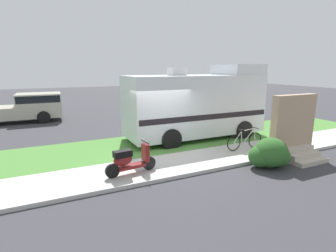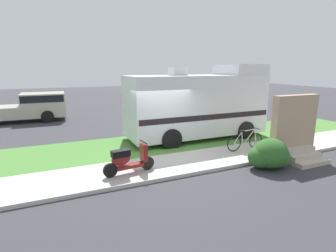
{
  "view_description": "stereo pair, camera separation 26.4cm",
  "coord_description": "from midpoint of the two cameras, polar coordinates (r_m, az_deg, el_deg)",
  "views": [
    {
      "loc": [
        -4.24,
        -8.92,
        3.37
      ],
      "look_at": [
        0.12,
        0.3,
        1.1
      ],
      "focal_mm": 28.05,
      "sensor_mm": 36.0,
      "label": 1
    },
    {
      "loc": [
        -4.0,
        -9.03,
        3.37
      ],
      "look_at": [
        0.12,
        0.3,
        1.1
      ],
      "focal_mm": 28.05,
      "sensor_mm": 36.0,
      "label": 2
    }
  ],
  "objects": [
    {
      "name": "porch_steps",
      "position": [
        10.93,
        25.2,
        -1.37
      ],
      "size": [
        2.0,
        1.26,
        2.4
      ],
      "color": "#BCB29E",
      "rests_on": "ground"
    },
    {
      "name": "pickup_truck_far",
      "position": [
        18.98,
        -29.32,
        3.63
      ],
      "size": [
        5.81,
        2.23,
        1.77
      ],
      "color": "#B7B29E",
      "rests_on": "ground"
    },
    {
      "name": "bottle_green",
      "position": [
        12.51,
        23.2,
        -3.06
      ],
      "size": [
        0.07,
        0.07,
        0.24
      ],
      "color": "#B2B2B7",
      "rests_on": "ground"
    },
    {
      "name": "scooter",
      "position": [
        8.29,
        -9.33,
        -7.33
      ],
      "size": [
        1.69,
        0.53,
        0.97
      ],
      "color": "black",
      "rests_on": "ground"
    },
    {
      "name": "sidewalk",
      "position": [
        9.4,
        2.45,
        -8.09
      ],
      "size": [
        24.0,
        2.0,
        0.12
      ],
      "color": "beige",
      "rests_on": "ground"
    },
    {
      "name": "bicycle",
      "position": [
        11.04,
        15.65,
        -3.04
      ],
      "size": [
        1.73,
        0.52,
        0.88
      ],
      "color": "black",
      "rests_on": "ground"
    },
    {
      "name": "grass_strip",
      "position": [
        11.74,
        -3.71,
        -3.96
      ],
      "size": [
        24.0,
        3.4,
        0.08
      ],
      "color": "#4C8438",
      "rests_on": "ground"
    },
    {
      "name": "bush_by_porch",
      "position": [
        9.62,
        20.54,
        -5.74
      ],
      "size": [
        1.44,
        1.08,
        1.02
      ],
      "color": "#2D6026",
      "rests_on": "ground"
    },
    {
      "name": "motorhome_rv",
      "position": [
        12.59,
        5.73,
        4.8
      ],
      "size": [
        6.62,
        2.53,
        3.53
      ],
      "color": "silver",
      "rests_on": "ground"
    },
    {
      "name": "ground_plane",
      "position": [
        10.43,
        -0.64,
        -6.3
      ],
      "size": [
        80.0,
        80.0,
        0.0
      ],
      "primitive_type": "plane",
      "color": "#38383D"
    },
    {
      "name": "pickup_truck_near",
      "position": [
        18.38,
        8.31,
        4.94
      ],
      "size": [
        5.12,
        2.27,
        1.84
      ],
      "color": "#B7B29E",
      "rests_on": "ground"
    }
  ]
}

